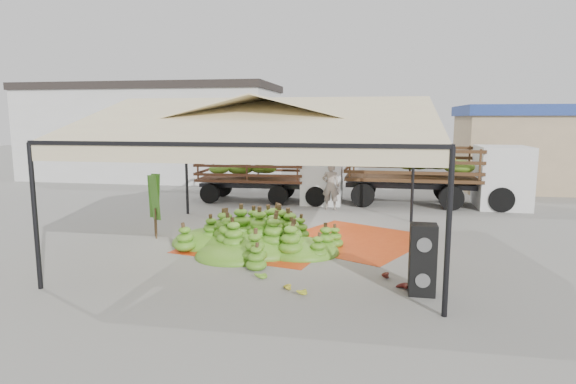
% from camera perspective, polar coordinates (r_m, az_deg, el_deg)
% --- Properties ---
extents(ground, '(90.00, 90.00, 0.00)m').
position_cam_1_polar(ground, '(13.20, -2.02, -6.54)').
color(ground, slate).
rests_on(ground, ground).
extents(canopy_tent, '(8.10, 8.10, 4.00)m').
position_cam_1_polar(canopy_tent, '(12.74, -2.10, 7.94)').
color(canopy_tent, black).
rests_on(canopy_tent, ground).
extents(building_white, '(14.30, 6.30, 5.40)m').
position_cam_1_polar(building_white, '(29.35, -15.60, 6.91)').
color(building_white, silver).
rests_on(building_white, ground).
extents(building_tan, '(6.30, 5.30, 4.10)m').
position_cam_1_polar(building_tan, '(26.51, 26.23, 4.79)').
color(building_tan, tan).
rests_on(building_tan, ground).
extents(tarp_left, '(4.45, 4.31, 0.01)m').
position_cam_1_polar(tarp_left, '(13.54, -3.10, -6.13)').
color(tarp_left, red).
rests_on(tarp_left, ground).
extents(tarp_right, '(4.98, 5.05, 0.01)m').
position_cam_1_polar(tarp_right, '(14.10, 7.72, -5.60)').
color(tarp_right, '#CF4613').
rests_on(tarp_right, ground).
extents(banana_heap, '(5.77, 5.13, 1.06)m').
position_cam_1_polar(banana_heap, '(12.97, -3.86, -4.42)').
color(banana_heap, '#447718').
rests_on(banana_heap, ground).
extents(hand_yellow_a, '(0.48, 0.44, 0.18)m').
position_cam_1_polar(hand_yellow_a, '(9.80, 1.38, -11.49)').
color(hand_yellow_a, gold).
rests_on(hand_yellow_a, ground).
extents(hand_yellow_b, '(0.46, 0.42, 0.17)m').
position_cam_1_polar(hand_yellow_b, '(10.00, -0.48, -11.07)').
color(hand_yellow_b, gold).
rests_on(hand_yellow_b, ground).
extents(hand_red_a, '(0.42, 0.35, 0.19)m').
position_cam_1_polar(hand_red_a, '(10.91, 11.00, -9.47)').
color(hand_red_a, '#521B12').
rests_on(hand_red_a, ground).
extents(hand_red_b, '(0.55, 0.53, 0.19)m').
position_cam_1_polar(hand_red_b, '(10.26, 13.21, -10.74)').
color(hand_red_b, '#521612').
rests_on(hand_red_b, ground).
extents(hand_green, '(0.53, 0.53, 0.19)m').
position_cam_1_polar(hand_green, '(10.76, -3.35, -9.59)').
color(hand_green, '#3D821B').
rests_on(hand_green, ground).
extents(hanging_bunches, '(3.24, 0.24, 0.20)m').
position_cam_1_polar(hanging_bunches, '(13.51, 4.00, 5.08)').
color(hanging_bunches, '#4F811A').
rests_on(hanging_bunches, ground).
extents(speaker_stack, '(0.52, 0.46, 1.43)m').
position_cam_1_polar(speaker_stack, '(9.95, 15.66, -7.71)').
color(speaker_stack, black).
rests_on(speaker_stack, ground).
extents(banana_leaves, '(0.96, 1.36, 3.70)m').
position_cam_1_polar(banana_leaves, '(15.01, -15.46, -4.98)').
color(banana_leaves, '#3D7C21').
rests_on(banana_leaves, ground).
extents(vendor, '(0.68, 0.46, 1.83)m').
position_cam_1_polar(vendor, '(18.50, 5.08, 0.72)').
color(vendor, gray).
rests_on(vendor, ground).
extents(truck_left, '(6.03, 2.18, 2.06)m').
position_cam_1_polar(truck_left, '(20.22, -1.42, 2.45)').
color(truck_left, '#4A2818').
rests_on(truck_left, ground).
extents(truck_right, '(7.06, 2.59, 2.41)m').
position_cam_1_polar(truck_right, '(20.25, 17.75, 2.66)').
color(truck_right, '#473217').
rests_on(truck_right, ground).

